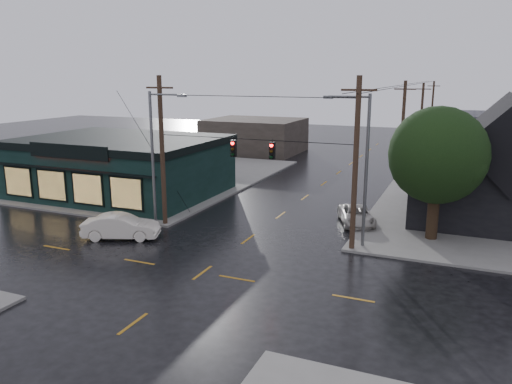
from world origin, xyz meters
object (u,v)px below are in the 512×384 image
at_px(utility_pole_nw, 165,225).
at_px(sedan_cream, 121,227).
at_px(suv_silver, 357,215).
at_px(utility_pole_ne, 351,250).
at_px(corner_tree, 438,156).

relative_size(utility_pole_nw, sedan_cream, 2.13).
xyz_separation_m(utility_pole_nw, sedan_cream, (-0.99, -3.51, 0.79)).
height_order(utility_pole_nw, suv_silver, utility_pole_nw).
bearing_deg(sedan_cream, utility_pole_ne, -98.06).
xyz_separation_m(utility_pole_nw, utility_pole_ne, (13.00, 0.00, 0.00)).
bearing_deg(sedan_cream, utility_pole_nw, -37.94).
height_order(corner_tree, utility_pole_nw, corner_tree).
relative_size(corner_tree, sedan_cream, 1.73).
distance_m(sedan_cream, suv_silver, 15.89).
bearing_deg(suv_silver, corner_tree, -40.35).
relative_size(corner_tree, utility_pole_ne, 0.81).
height_order(sedan_cream, suv_silver, sedan_cream).
height_order(corner_tree, sedan_cream, corner_tree).
bearing_deg(utility_pole_nw, sedan_cream, -105.78).
xyz_separation_m(utility_pole_ne, sedan_cream, (-13.99, -3.51, 0.79)).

